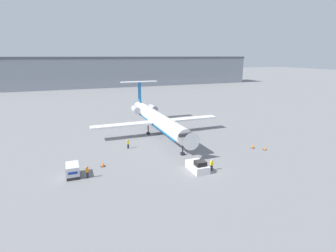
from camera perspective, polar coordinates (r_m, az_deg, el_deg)
ground_plane at (r=40.23m, az=7.57°, el=-9.80°), size 600.00×600.00×0.00m
terminal_building at (r=153.14m, az=-14.72°, el=11.33°), size 180.00×16.80×16.39m
airplane_main at (r=57.13m, az=-2.29°, el=1.56°), size 28.50×32.34×10.36m
pushback_tug at (r=40.25m, az=6.46°, el=-8.69°), size 2.21×4.04×1.83m
luggage_cart at (r=40.47m, az=-20.04°, el=-9.06°), size 1.77×3.02×1.83m
worker_near_tug at (r=40.46m, az=9.48°, el=-8.32°), size 0.40×0.24×1.74m
worker_by_wing at (r=49.59m, az=-8.70°, el=-3.83°), size 0.40×0.25×1.77m
worker_on_apron at (r=39.25m, az=-17.20°, el=-9.45°), size 0.40×0.26×1.87m
traffic_cone_left at (r=42.73m, az=-14.01°, el=-8.16°), size 0.66×0.66×0.65m
traffic_cone_right at (r=51.83m, az=17.97°, el=-4.22°), size 0.58×0.58×0.77m
traffic_cone_mid at (r=51.67m, az=20.35°, el=-4.60°), size 0.57×0.57×0.60m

